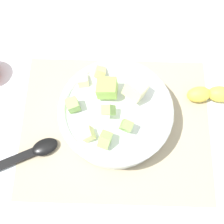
% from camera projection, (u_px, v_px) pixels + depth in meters
% --- Properties ---
extents(ground_plane, '(2.40, 2.40, 0.00)m').
position_uv_depth(ground_plane, '(114.00, 126.00, 0.72)').
color(ground_plane, silver).
extents(placemat, '(0.41, 0.34, 0.01)m').
position_uv_depth(placemat, '(114.00, 126.00, 0.72)').
color(placemat, tan).
rests_on(placemat, ground_plane).
extents(salad_bowl, '(0.24, 0.24, 0.10)m').
position_uv_depth(salad_bowl, '(112.00, 113.00, 0.68)').
color(salad_bowl, white).
rests_on(salad_bowl, placemat).
extents(serving_spoon, '(0.22, 0.12, 0.01)m').
position_uv_depth(serving_spoon, '(21.00, 156.00, 0.68)').
color(serving_spoon, black).
rests_on(serving_spoon, placemat).
extents(banana_whole, '(0.15, 0.05, 0.04)m').
position_uv_depth(banana_whole, '(218.00, 95.00, 0.73)').
color(banana_whole, yellow).
rests_on(banana_whole, ground_plane).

